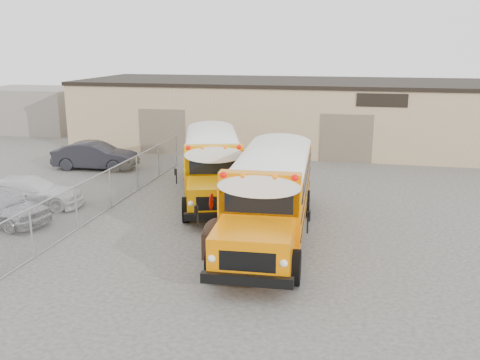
% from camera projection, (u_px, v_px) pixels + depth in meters
% --- Properties ---
extents(ground, '(120.00, 120.00, 0.00)m').
position_uv_depth(ground, '(224.00, 241.00, 20.00)').
color(ground, '#44413E').
rests_on(ground, ground).
extents(warehouse, '(30.20, 10.20, 4.67)m').
position_uv_depth(warehouse, '(292.00, 113.00, 38.32)').
color(warehouse, tan).
rests_on(warehouse, ground).
extents(chainlink_fence, '(0.07, 18.07, 1.81)m').
position_uv_depth(chainlink_fence, '(110.00, 189.00, 23.88)').
color(chainlink_fence, '#95989D').
rests_on(chainlink_fence, ground).
extents(distant_building_left, '(8.00, 6.00, 3.60)m').
position_uv_depth(distant_building_left, '(35.00, 109.00, 45.00)').
color(distant_building_left, gray).
rests_on(distant_building_left, ground).
extents(school_bus_left, '(5.38, 10.68, 3.04)m').
position_uv_depth(school_bus_left, '(210.00, 137.00, 32.09)').
color(school_bus_left, orange).
rests_on(school_bus_left, ground).
extents(school_bus_right, '(3.48, 11.15, 3.23)m').
position_uv_depth(school_bus_right, '(285.00, 152.00, 26.91)').
color(school_bus_right, orange).
rests_on(school_bus_right, ground).
extents(tarp_bundle, '(1.03, 1.03, 1.40)m').
position_uv_depth(tarp_bundle, '(218.00, 237.00, 18.39)').
color(tarp_bundle, black).
rests_on(tarp_bundle, ground).
extents(car_silver, '(4.87, 2.98, 1.55)m').
position_uv_depth(car_silver, '(0.00, 205.00, 21.91)').
color(car_silver, '#A8A8AD').
rests_on(car_silver, ground).
extents(car_white, '(5.02, 2.74, 1.38)m').
position_uv_depth(car_white, '(30.00, 192.00, 24.08)').
color(car_white, silver).
rests_on(car_white, ground).
extents(car_dark, '(4.99, 2.08, 1.61)m').
position_uv_depth(car_dark, '(95.00, 156.00, 31.35)').
color(car_dark, black).
rests_on(car_dark, ground).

